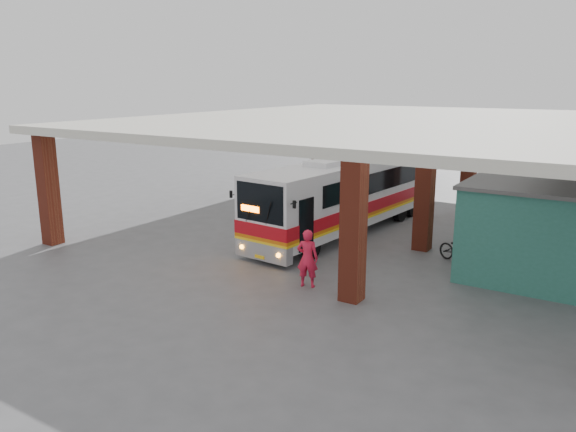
# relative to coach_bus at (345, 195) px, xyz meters

# --- Properties ---
(ground) EXTENTS (90.00, 90.00, 0.00)m
(ground) POSITION_rel_coach_bus_xyz_m (0.59, -3.57, -1.60)
(ground) COLOR #515154
(ground) RESTS_ON ground
(brick_columns) EXTENTS (20.10, 21.60, 4.35)m
(brick_columns) POSITION_rel_coach_bus_xyz_m (2.01, 1.43, 0.57)
(brick_columns) COLOR maroon
(brick_columns) RESTS_ON ground
(canopy_roof) EXTENTS (21.00, 23.00, 0.30)m
(canopy_roof) POSITION_rel_coach_bus_xyz_m (1.09, 2.93, 2.90)
(canopy_roof) COLOR beige
(canopy_roof) RESTS_ON brick_columns
(shop_building) EXTENTS (5.20, 8.20, 3.11)m
(shop_building) POSITION_rel_coach_bus_xyz_m (8.08, 0.43, -0.04)
(shop_building) COLOR #296756
(shop_building) RESTS_ON ground
(coach_bus) EXTENTS (3.26, 11.23, 3.23)m
(coach_bus) POSITION_rel_coach_bus_xyz_m (0.00, 0.00, 0.00)
(coach_bus) COLOR silver
(coach_bus) RESTS_ON ground
(motorcycle) EXTENTS (1.90, 1.28, 0.94)m
(motorcycle) POSITION_rel_coach_bus_xyz_m (5.29, -1.49, -1.13)
(motorcycle) COLOR black
(motorcycle) RESTS_ON ground
(pedestrian) EXTENTS (0.76, 0.61, 1.83)m
(pedestrian) POSITION_rel_coach_bus_xyz_m (1.94, -6.32, -0.69)
(pedestrian) COLOR red
(pedestrian) RESTS_ON ground
(red_chair) EXTENTS (0.53, 0.53, 0.77)m
(red_chair) POSITION_rel_coach_bus_xyz_m (5.10, 5.03, -1.25)
(red_chair) COLOR red
(red_chair) RESTS_ON ground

